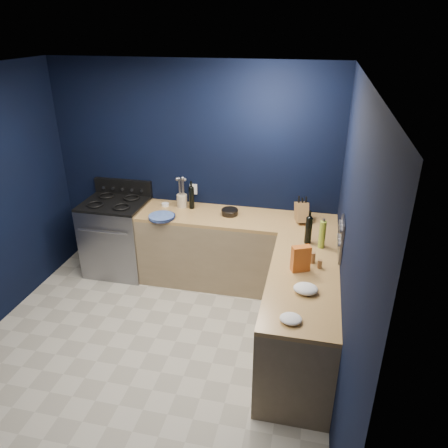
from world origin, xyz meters
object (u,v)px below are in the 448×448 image
(knife_block, at_px, (301,212))
(crouton_bag, at_px, (301,259))
(gas_range, at_px, (118,238))
(utensil_crock, at_px, (182,201))
(plate_stack, at_px, (162,217))

(knife_block, distance_m, crouton_bag, 1.08)
(knife_block, height_order, crouton_bag, knife_block)
(gas_range, relative_size, crouton_bag, 3.76)
(gas_range, xyz_separation_m, crouton_bag, (2.32, -1.03, 0.56))
(gas_range, relative_size, utensil_crock, 5.81)
(utensil_crock, bearing_deg, crouton_bag, -38.36)
(gas_range, bearing_deg, crouton_bag, -23.85)
(gas_range, height_order, plate_stack, plate_stack)
(gas_range, relative_size, knife_block, 4.13)
(plate_stack, bearing_deg, knife_block, 9.78)
(plate_stack, xyz_separation_m, knife_block, (1.57, 0.27, 0.09))
(crouton_bag, bearing_deg, gas_range, 131.52)
(gas_range, bearing_deg, plate_stack, -17.50)
(gas_range, height_order, utensil_crock, utensil_crock)
(utensil_crock, bearing_deg, plate_stack, -109.17)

